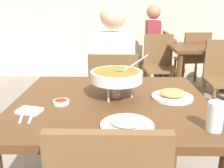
# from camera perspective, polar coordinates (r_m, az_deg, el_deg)

# --- Properties ---
(dining_table_main) EXTENTS (1.11, 1.00, 0.76)m
(dining_table_main) POSITION_cam_1_polar(r_m,az_deg,el_deg) (1.48, -0.10, -7.73)
(dining_table_main) COLOR #51331C
(dining_table_main) RESTS_ON ground_plane
(chair_diner_main) EXTENTS (0.44, 0.44, 0.90)m
(chair_diner_main) POSITION_cam_1_polar(r_m,az_deg,el_deg) (2.25, 0.27, -2.43)
(chair_diner_main) COLOR brown
(chair_diner_main) RESTS_ON ground_plane
(diner_main) EXTENTS (0.40, 0.45, 1.31)m
(diner_main) POSITION_cam_1_polar(r_m,az_deg,el_deg) (2.22, 0.29, 3.61)
(diner_main) COLOR #2D2D38
(diner_main) RESTS_ON ground_plane
(curry_bowl) EXTENTS (0.33, 0.30, 0.26)m
(curry_bowl) POSITION_cam_1_polar(r_m,az_deg,el_deg) (1.43, 1.04, 1.75)
(curry_bowl) COLOR silver
(curry_bowl) RESTS_ON dining_table_main
(rice_plate) EXTENTS (0.24, 0.24, 0.06)m
(rice_plate) POSITION_cam_1_polar(r_m,az_deg,el_deg) (1.11, 3.50, -8.99)
(rice_plate) COLOR white
(rice_plate) RESTS_ON dining_table_main
(appetizer_plate) EXTENTS (0.24, 0.24, 0.06)m
(appetizer_plate) POSITION_cam_1_polar(r_m,az_deg,el_deg) (1.49, 13.73, -2.48)
(appetizer_plate) COLOR white
(appetizer_plate) RESTS_ON dining_table_main
(sauce_dish) EXTENTS (0.09, 0.09, 0.02)m
(sauce_dish) POSITION_cam_1_polar(r_m,az_deg,el_deg) (1.40, -11.63, -4.06)
(sauce_dish) COLOR white
(sauce_dish) RESTS_ON dining_table_main
(napkin_folded) EXTENTS (0.14, 0.11, 0.02)m
(napkin_folded) POSITION_cam_1_polar(r_m,az_deg,el_deg) (1.34, -18.48, -5.84)
(napkin_folded) COLOR white
(napkin_folded) RESTS_ON dining_table_main
(fork_utensil) EXTENTS (0.05, 0.17, 0.01)m
(fork_utensil) POSITION_cam_1_polar(r_m,az_deg,el_deg) (1.30, -20.00, -6.82)
(fork_utensil) COLOR silver
(fork_utensil) RESTS_ON dining_table_main
(spoon_utensil) EXTENTS (0.04, 0.17, 0.01)m
(spoon_utensil) POSITION_cam_1_polar(r_m,az_deg,el_deg) (1.29, -17.91, -6.92)
(spoon_utensil) COLOR silver
(spoon_utensil) RESTS_ON dining_table_main
(drink_glass) EXTENTS (0.07, 0.07, 0.13)m
(drink_glass) POSITION_cam_1_polar(r_m,az_deg,el_deg) (1.16, 22.64, -7.21)
(drink_glass) COLOR silver
(drink_glass) RESTS_ON dining_table_main
(dining_table_far) EXTENTS (1.00, 0.80, 0.76)m
(dining_table_far) POSITION_cam_1_polar(r_m,az_deg,el_deg) (3.69, 20.79, 6.06)
(dining_table_far) COLOR #51331C
(dining_table_far) RESTS_ON ground_plane
(chair_bg_left) EXTENTS (0.46, 0.46, 0.90)m
(chair_bg_left) POSITION_cam_1_polar(r_m,az_deg,el_deg) (4.12, 10.45, 6.38)
(chair_bg_left) COLOR brown
(chair_bg_left) RESTS_ON ground_plane
(chair_bg_right) EXTENTS (0.45, 0.45, 0.90)m
(chair_bg_right) POSITION_cam_1_polar(r_m,az_deg,el_deg) (3.24, 24.32, 2.15)
(chair_bg_right) COLOR brown
(chair_bg_right) RESTS_ON ground_plane
(chair_bg_corner) EXTENTS (0.46, 0.46, 0.90)m
(chair_bg_corner) POSITION_cam_1_polar(r_m,az_deg,el_deg) (3.63, 10.83, 4.90)
(chair_bg_corner) COLOR brown
(chair_bg_corner) RESTS_ON ground_plane
(chair_bg_window) EXTENTS (0.48, 0.48, 0.90)m
(chair_bg_window) POSITION_cam_1_polar(r_m,az_deg,el_deg) (4.22, 18.23, 6.06)
(chair_bg_window) COLOR brown
(chair_bg_window) RESTS_ON ground_plane
(patron_bg_left) EXTENTS (0.45, 0.40, 1.31)m
(patron_bg_left) POSITION_cam_1_polar(r_m,az_deg,el_deg) (4.05, 9.80, 9.60)
(patron_bg_left) COLOR #2D2D38
(patron_bg_left) RESTS_ON ground_plane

